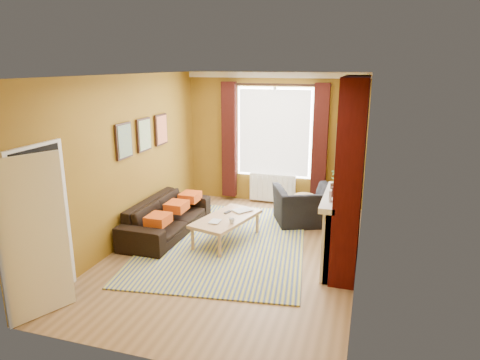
# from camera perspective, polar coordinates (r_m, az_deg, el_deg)

# --- Properties ---
(ground) EXTENTS (5.50, 5.50, 0.00)m
(ground) POSITION_cam_1_polar(r_m,az_deg,el_deg) (7.05, -0.61, -9.57)
(ground) COLOR brown
(ground) RESTS_ON ground
(room_walls) EXTENTS (3.82, 5.54, 2.83)m
(room_walls) POSITION_cam_1_polar(r_m,az_deg,el_deg) (6.70, 5.20, 1.54)
(room_walls) COLOR olive
(room_walls) RESTS_ON ground
(striped_rug) EXTENTS (3.14, 4.01, 0.02)m
(striped_rug) POSITION_cam_1_polar(r_m,az_deg,el_deg) (7.42, -2.00, -8.20)
(striped_rug) COLOR #344A91
(striped_rug) RESTS_ON ground
(sofa) EXTENTS (0.87, 2.15, 0.62)m
(sofa) POSITION_cam_1_polar(r_m,az_deg,el_deg) (7.79, -9.71, -4.85)
(sofa) COLOR black
(sofa) RESTS_ON ground
(armchair) EXTENTS (1.39, 1.32, 0.71)m
(armchair) POSITION_cam_1_polar(r_m,az_deg,el_deg) (8.21, 8.66, -3.43)
(armchair) COLOR black
(armchair) RESTS_ON ground
(coffee_table) EXTENTS (0.98, 1.46, 0.44)m
(coffee_table) POSITION_cam_1_polar(r_m,az_deg,el_deg) (7.30, -1.82, -5.31)
(coffee_table) COLOR tan
(coffee_table) RESTS_ON ground
(wicker_stool) EXTENTS (0.51, 0.51, 0.49)m
(wicker_stool) POSITION_cam_1_polar(r_m,az_deg,el_deg) (8.48, 8.54, -3.59)
(wicker_stool) COLOR olive
(wicker_stool) RESTS_ON ground
(floor_lamp) EXTENTS (0.31, 0.31, 1.59)m
(floor_lamp) POSITION_cam_1_polar(r_m,az_deg,el_deg) (8.67, 14.14, 3.43)
(floor_lamp) COLOR black
(floor_lamp) RESTS_ON ground
(book_a) EXTENTS (0.17, 0.23, 0.02)m
(book_a) POSITION_cam_1_polar(r_m,az_deg,el_deg) (7.09, -3.99, -5.47)
(book_a) COLOR #999999
(book_a) RESTS_ON coffee_table
(book_b) EXTENTS (0.39, 0.41, 0.02)m
(book_b) POSITION_cam_1_polar(r_m,az_deg,el_deg) (7.66, -0.21, -3.82)
(book_b) COLOR #999999
(book_b) RESTS_ON coffee_table
(mug) EXTENTS (0.13, 0.13, 0.09)m
(mug) POSITION_cam_1_polar(r_m,az_deg,el_deg) (6.98, -1.11, -5.49)
(mug) COLOR #999999
(mug) RESTS_ON coffee_table
(tv_remote) EXTENTS (0.10, 0.16, 0.02)m
(tv_remote) POSITION_cam_1_polar(r_m,az_deg,el_deg) (7.48, -1.68, -4.32)
(tv_remote) COLOR #262629
(tv_remote) RESTS_ON coffee_table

